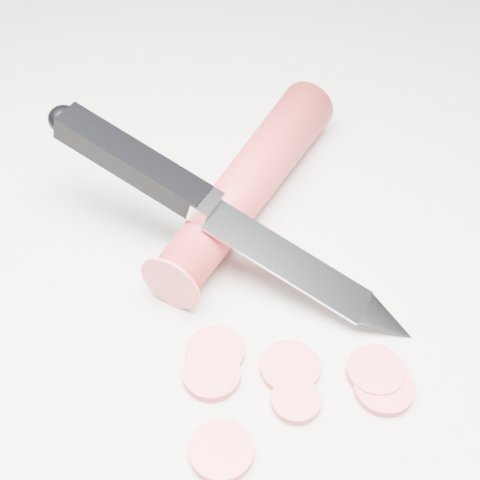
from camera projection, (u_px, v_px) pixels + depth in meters
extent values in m
plane|color=beige|center=(282.00, 318.00, 0.44)|extent=(2.40, 2.40, 0.00)
cylinder|color=red|center=(249.00, 183.00, 0.49)|extent=(0.18, 0.18, 0.04)
cylinder|color=#F0585F|center=(215.00, 351.00, 0.41)|extent=(0.04, 0.04, 0.01)
cylinder|color=#F0585F|center=(221.00, 451.00, 0.37)|extent=(0.04, 0.04, 0.01)
cylinder|color=#F0585F|center=(290.00, 367.00, 0.41)|extent=(0.04, 0.04, 0.01)
cylinder|color=#F0585F|center=(296.00, 400.00, 0.39)|extent=(0.03, 0.03, 0.01)
cylinder|color=#F0585F|center=(376.00, 371.00, 0.40)|extent=(0.04, 0.04, 0.01)
cylinder|color=#F0585F|center=(212.00, 374.00, 0.40)|extent=(0.04, 0.04, 0.01)
cylinder|color=#F0585F|center=(384.00, 388.00, 0.40)|extent=(0.04, 0.04, 0.01)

